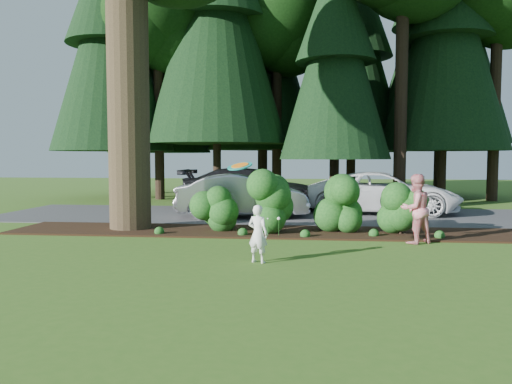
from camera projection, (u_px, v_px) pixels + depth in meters
The scene contains 12 objects.
ground at pixel (272, 254), 11.38m from camera, with size 80.00×80.00×0.00m, color #365F1B.
mulch_bed at pixel (281, 232), 14.60m from camera, with size 16.00×2.50×0.05m, color black.
driveway at pixel (287, 215), 18.81m from camera, with size 22.00×6.00×0.03m, color #38383A.
shrub_row at pixel (307, 206), 14.35m from camera, with size 6.53×1.60×1.61m.
lily_cluster at pixel (268, 219), 13.76m from camera, with size 0.69×0.09×0.57m.
tree_wall at pixel (300, 22), 26.93m from camera, with size 25.66×12.15×17.09m.
car_silver_wagon at pixel (242, 196), 17.99m from camera, with size 1.66×4.76×1.57m, color #B3B3B8.
car_white_suv at pixel (383, 193), 19.34m from camera, with size 2.67×5.80×1.61m, color white.
car_dark_suv at pixel (252, 189), 20.98m from camera, with size 2.41×5.92×1.72m, color black.
child at pixel (258, 234), 10.41m from camera, with size 0.45×0.29×1.22m, color white.
adult at pixel (415, 209), 12.72m from camera, with size 0.86×0.67×1.78m, color red.
frisbee at pixel (240, 166), 10.48m from camera, with size 0.55×0.52×0.23m.
Camera 1 is at (0.85, -11.22, 2.21)m, focal length 35.00 mm.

